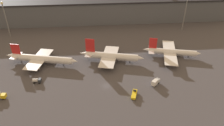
{
  "coord_description": "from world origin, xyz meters",
  "views": [
    {
      "loc": [
        -5.46,
        -95.03,
        74.63
      ],
      "look_at": [
        4.45,
        13.98,
        6.0
      ],
      "focal_mm": 35.0,
      "sensor_mm": 36.0,
      "label": 1
    }
  ],
  "objects_px": {
    "airplane_0": "(41,59)",
    "service_vehicle_1": "(134,94)",
    "airplane_1": "(111,56)",
    "airplane_2": "(171,52)",
    "service_vehicle_0": "(37,80)",
    "service_vehicle_3": "(155,82)"
  },
  "relations": [
    {
      "from": "airplane_1",
      "to": "airplane_2",
      "type": "height_order",
      "value": "airplane_1"
    },
    {
      "from": "airplane_2",
      "to": "service_vehicle_0",
      "type": "relative_size",
      "value": 8.23
    },
    {
      "from": "airplane_0",
      "to": "service_vehicle_0",
      "type": "distance_m",
      "value": 20.32
    },
    {
      "from": "service_vehicle_0",
      "to": "service_vehicle_1",
      "type": "height_order",
      "value": "service_vehicle_0"
    },
    {
      "from": "airplane_2",
      "to": "service_vehicle_0",
      "type": "bearing_deg",
      "value": -151.36
    },
    {
      "from": "service_vehicle_0",
      "to": "airplane_1",
      "type": "bearing_deg",
      "value": 26.97
    },
    {
      "from": "service_vehicle_1",
      "to": "service_vehicle_3",
      "type": "height_order",
      "value": "service_vehicle_3"
    },
    {
      "from": "airplane_0",
      "to": "service_vehicle_3",
      "type": "height_order",
      "value": "airplane_0"
    },
    {
      "from": "airplane_2",
      "to": "service_vehicle_0",
      "type": "xyz_separation_m",
      "value": [
        -84.09,
        -22.05,
        -1.73
      ]
    },
    {
      "from": "airplane_1",
      "to": "service_vehicle_0",
      "type": "height_order",
      "value": "airplane_1"
    },
    {
      "from": "airplane_0",
      "to": "airplane_2",
      "type": "xyz_separation_m",
      "value": [
        85.01,
        1.86,
        -0.39
      ]
    },
    {
      "from": "service_vehicle_1",
      "to": "service_vehicle_3",
      "type": "bearing_deg",
      "value": -39.37
    },
    {
      "from": "airplane_2",
      "to": "airplane_1",
      "type": "bearing_deg",
      "value": -162.21
    },
    {
      "from": "airplane_2",
      "to": "service_vehicle_3",
      "type": "xyz_separation_m",
      "value": [
        -18.54,
        -29.93,
        -1.37
      ]
    },
    {
      "from": "airplane_2",
      "to": "airplane_0",
      "type": "bearing_deg",
      "value": -164.8
    },
    {
      "from": "airplane_1",
      "to": "airplane_2",
      "type": "distance_m",
      "value": 40.85
    },
    {
      "from": "airplane_0",
      "to": "service_vehicle_0",
      "type": "height_order",
      "value": "airplane_0"
    },
    {
      "from": "service_vehicle_0",
      "to": "airplane_2",
      "type": "bearing_deg",
      "value": 17.64
    },
    {
      "from": "airplane_1",
      "to": "service_vehicle_1",
      "type": "height_order",
      "value": "airplane_1"
    },
    {
      "from": "airplane_0",
      "to": "service_vehicle_1",
      "type": "distance_m",
      "value": 64.45
    },
    {
      "from": "service_vehicle_1",
      "to": "airplane_2",
      "type": "bearing_deg",
      "value": -21.08
    },
    {
      "from": "airplane_1",
      "to": "airplane_0",
      "type": "bearing_deg",
      "value": -167.18
    }
  ]
}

